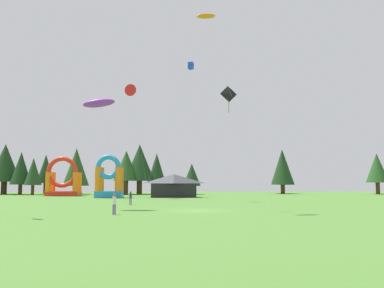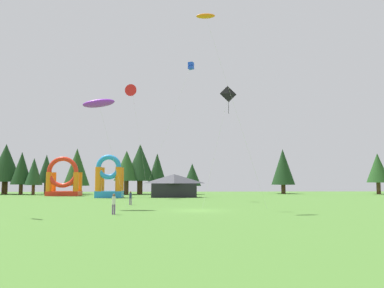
{
  "view_description": "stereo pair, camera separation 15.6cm",
  "coord_description": "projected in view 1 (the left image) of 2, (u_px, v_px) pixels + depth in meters",
  "views": [
    {
      "loc": [
        -2.23,
        -37.66,
        2.96
      ],
      "look_at": [
        0.0,
        12.28,
        7.62
      ],
      "focal_mm": 36.04,
      "sensor_mm": 36.0,
      "label": 1
    },
    {
      "loc": [
        -2.08,
        -37.66,
        2.96
      ],
      "look_at": [
        0.0,
        12.28,
        7.62
      ],
      "focal_mm": 36.04,
      "sensor_mm": 36.0,
      "label": 2
    }
  ],
  "objects": [
    {
      "name": "kite_black_diamond",
      "position": [
        229.0,
        95.0,
        39.36
      ],
      "size": [
        3.3,
        2.2,
        12.34
      ],
      "color": "black",
      "rests_on": "ground_plane"
    },
    {
      "name": "kite_red_delta",
      "position": [
        132.0,
        91.0,
        66.43
      ],
      "size": [
        4.21,
        2.28,
        19.3
      ],
      "color": "red",
      "rests_on": "ground_plane"
    },
    {
      "name": "inflatable_yellow_castle",
      "position": [
        109.0,
        181.0,
        64.45
      ],
      "size": [
        4.34,
        3.69,
        7.14
      ],
      "color": "#268CD8",
      "rests_on": "ground_plane"
    },
    {
      "name": "tree_row_6",
      "position": [
        126.0,
        166.0,
        78.3
      ],
      "size": [
        5.15,
        5.15,
        8.91
      ],
      "color": "#4C331E",
      "rests_on": "ground_plane"
    },
    {
      "name": "tree_row_10",
      "position": [
        282.0,
        167.0,
        83.25
      ],
      "size": [
        5.01,
        5.01,
        9.61
      ],
      "color": "#4C331E",
      "rests_on": "ground_plane"
    },
    {
      "name": "tree_row_7",
      "position": [
        140.0,
        163.0,
        79.93
      ],
      "size": [
        6.19,
        6.19,
        10.4
      ],
      "color": "#4C331E",
      "rests_on": "ground_plane"
    },
    {
      "name": "tree_row_11",
      "position": [
        377.0,
        168.0,
        80.69
      ],
      "size": [
        4.58,
        4.58,
        8.53
      ],
      "color": "#4C331E",
      "rests_on": "ground_plane"
    },
    {
      "name": "tree_row_8",
      "position": [
        157.0,
        168.0,
        80.6
      ],
      "size": [
        3.73,
        3.73,
        8.52
      ],
      "color": "#4C331E",
      "rests_on": "ground_plane"
    },
    {
      "name": "kite_orange_parafoil",
      "position": [
        206.0,
        17.0,
        39.03
      ],
      "size": [
        7.37,
        2.09,
        19.91
      ],
      "color": "orange",
      "rests_on": "ground_plane"
    },
    {
      "name": "tree_row_5",
      "position": [
        76.0,
        167.0,
        80.45
      ],
      "size": [
        5.34,
        5.34,
        9.56
      ],
      "color": "#4C331E",
      "rests_on": "ground_plane"
    },
    {
      "name": "tree_row_9",
      "position": [
        192.0,
        175.0,
        79.3
      ],
      "size": [
        3.68,
        3.68,
        6.32
      ],
      "color": "#4C331E",
      "rests_on": "ground_plane"
    },
    {
      "name": "festival_tent",
      "position": [
        174.0,
        186.0,
        65.53
      ],
      "size": [
        7.56,
        3.22,
        3.93
      ],
      "color": "black",
      "rests_on": "ground_plane"
    },
    {
      "name": "ground_plane",
      "position": [
        198.0,
        210.0,
        37.28
      ],
      "size": [
        120.0,
        120.0,
        0.0
      ],
      "primitive_type": "plane",
      "color": "#47752D"
    },
    {
      "name": "person_near_camera",
      "position": [
        131.0,
        197.0,
        45.78
      ],
      "size": [
        0.29,
        0.29,
        1.61
      ],
      "rotation": [
        0.0,
        0.0,
        3.1
      ],
      "color": "#724C8C",
      "rests_on": "ground_plane"
    },
    {
      "name": "tree_row_4",
      "position": [
        46.0,
        169.0,
        81.74
      ],
      "size": [
        3.68,
        3.68,
        8.35
      ],
      "color": "#4C331E",
      "rests_on": "ground_plane"
    },
    {
      "name": "tree_row_1",
      "position": [
        5.0,
        163.0,
        79.89
      ],
      "size": [
        6.35,
        6.35,
        10.43
      ],
      "color": "#4C331E",
      "rests_on": "ground_plane"
    },
    {
      "name": "tree_row_2",
      "position": [
        21.0,
        168.0,
        78.04
      ],
      "size": [
        4.17,
        4.17,
        8.64
      ],
      "color": "#4C331E",
      "rests_on": "ground_plane"
    },
    {
      "name": "tree_row_3",
      "position": [
        33.0,
        172.0,
        76.81
      ],
      "size": [
        3.42,
        3.42,
        7.34
      ],
      "color": "#4C331E",
      "rests_on": "ground_plane"
    },
    {
      "name": "kite_blue_box",
      "position": [
        191.0,
        66.0,
        58.18
      ],
      "size": [
        8.0,
        4.44,
        20.67
      ],
      "color": "blue",
      "rests_on": "ground_plane"
    },
    {
      "name": "inflatable_orange_dome",
      "position": [
        63.0,
        181.0,
        71.5
      ],
      "size": [
        5.96,
        3.66,
        7.26
      ],
      "color": "red",
      "rests_on": "ground_plane"
    },
    {
      "name": "kite_purple_parafoil",
      "position": [
        99.0,
        103.0,
        40.91
      ],
      "size": [
        4.86,
        1.43,
        11.82
      ],
      "color": "purple",
      "rests_on": "ground_plane"
    },
    {
      "name": "person_far_side",
      "position": [
        114.0,
        202.0,
        33.0
      ],
      "size": [
        0.42,
        0.42,
        1.78
      ],
      "rotation": [
        0.0,
        0.0,
        3.67
      ],
      "color": "#724C8C",
      "rests_on": "ground_plane"
    }
  ]
}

